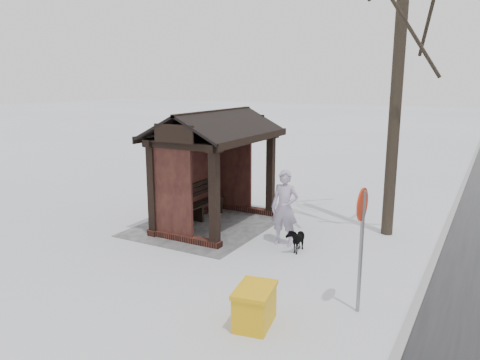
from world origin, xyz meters
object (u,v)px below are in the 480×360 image
at_px(pedestrian, 285,208).
at_px(dog, 296,239).
at_px(bus_shelter, 210,145).
at_px(grit_bin, 255,306).
at_px(road_sign, 362,223).

height_order(pedestrian, dog, pedestrian).
distance_m(bus_shelter, dog, 3.45).
distance_m(bus_shelter, grit_bin, 5.73).
height_order(bus_shelter, pedestrian, bus_shelter).
bearing_deg(road_sign, bus_shelter, -119.61).
height_order(pedestrian, grit_bin, pedestrian).
xyz_separation_m(pedestrian, dog, (0.27, 0.42, -0.62)).
distance_m(dog, road_sign, 3.21).
relative_size(grit_bin, road_sign, 0.43).
xyz_separation_m(dog, road_sign, (2.15, 2.00, 1.29)).
xyz_separation_m(grit_bin, road_sign, (-1.25, 1.32, 1.25)).
bearing_deg(bus_shelter, pedestrian, 78.25).
bearing_deg(pedestrian, road_sign, -49.21).
bearing_deg(grit_bin, pedestrian, -173.83).
height_order(bus_shelter, road_sign, bus_shelter).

